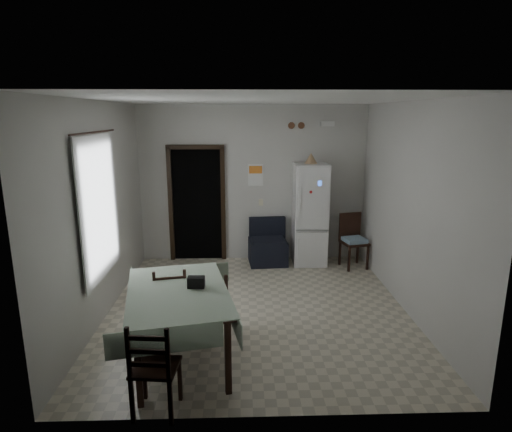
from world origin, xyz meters
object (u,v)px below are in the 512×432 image
object	(u,v)px
corner_chair	(354,241)
dining_chair_far_right	(210,306)
dining_chair_far_left	(170,302)
dining_chair_near_head	(155,366)
fridge	(310,214)
navy_seat	(268,242)
dining_table	(179,326)

from	to	relation	value
corner_chair	dining_chair_far_right	xyz separation A→B (m)	(-2.42, -2.48, -0.06)
dining_chair_far_left	corner_chair	bearing A→B (deg)	-150.90
dining_chair_far_right	dining_chair_near_head	xyz separation A→B (m)	(-0.40, -1.33, 0.04)
fridge	dining_chair_near_head	size ratio (longest dim) A/B	1.96
navy_seat	dining_chair_far_left	world-z (taller)	dining_chair_far_left
navy_seat	dining_table	distance (m)	3.43
dining_chair_near_head	dining_chair_far_left	bearing A→B (deg)	-80.88
fridge	dining_chair_far_right	xyz separation A→B (m)	(-1.64, -2.74, -0.50)
navy_seat	corner_chair	size ratio (longest dim) A/B	0.85
fridge	dining_table	distance (m)	3.80
dining_chair_far_left	dining_chair_near_head	size ratio (longest dim) A/B	1.00
dining_chair_far_left	dining_chair_near_head	bearing A→B (deg)	82.42
fridge	dining_chair_far_left	size ratio (longest dim) A/B	1.96
dining_table	dining_chair_far_right	distance (m)	0.57
dining_table	dining_chair_near_head	xyz separation A→B (m)	(-0.10, -0.85, 0.05)
corner_chair	dining_chair_near_head	world-z (taller)	corner_chair
dining_table	dining_chair_near_head	size ratio (longest dim) A/B	1.71
navy_seat	dining_chair_near_head	size ratio (longest dim) A/B	0.87
navy_seat	corner_chair	distance (m)	1.57
fridge	dining_chair_near_head	distance (m)	4.58
dining_chair_far_left	dining_chair_far_right	xyz separation A→B (m)	(0.48, -0.03, -0.04)
fridge	dining_chair_near_head	xyz separation A→B (m)	(-2.05, -4.07, -0.46)
fridge	dining_table	bearing A→B (deg)	-120.78
navy_seat	dining_chair_far_left	distance (m)	3.03
dining_chair_far_right	dining_chair_near_head	distance (m)	1.39
navy_seat	dining_table	world-z (taller)	dining_table
dining_table	dining_chair_far_left	world-z (taller)	dining_chair_far_left
fridge	dining_chair_near_head	bearing A→B (deg)	-116.27
dining_table	fridge	bearing A→B (deg)	47.09
corner_chair	dining_chair_far_right	distance (m)	3.46
navy_seat	dining_chair_far_right	size ratio (longest dim) A/B	0.95
navy_seat	dining_table	bearing A→B (deg)	-114.44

